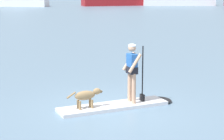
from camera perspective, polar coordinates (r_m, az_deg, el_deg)
The scene contains 4 objects.
ground_plane at distance 11.73m, azimuth 0.16°, elevation -5.29°, with size 400.00×400.00×0.00m, color slate.
paddleboard at distance 11.81m, azimuth 1.17°, elevation -4.92°, with size 3.50×2.02×0.10m.
person_paddler at distance 11.72m, azimuth 2.85°, elevation 0.21°, with size 0.68×0.59×1.71m.
dog at distance 11.31m, azimuth -3.54°, elevation -3.57°, with size 1.00×0.48×0.53m.
Camera 1 is at (-0.39, -11.22, 3.39)m, focal length 65.80 mm.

